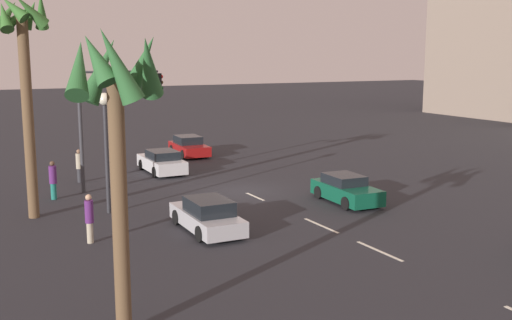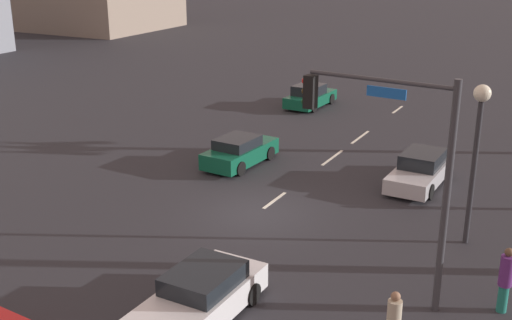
# 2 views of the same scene
# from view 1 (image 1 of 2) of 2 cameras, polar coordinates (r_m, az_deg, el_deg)

# --- Properties ---
(ground_plane) EXTENTS (220.00, 220.00, 0.00)m
(ground_plane) POSITION_cam_1_polar(r_m,az_deg,el_deg) (32.44, -1.27, -2.92)
(ground_plane) COLOR #28282D
(lane_stripe_1) EXTENTS (2.58, 0.14, 0.01)m
(lane_stripe_1) POSITION_cam_1_polar(r_m,az_deg,el_deg) (23.16, 11.41, -8.31)
(lane_stripe_1) COLOR silver
(lane_stripe_1) RESTS_ON ground_plane
(lane_stripe_2) EXTENTS (2.53, 0.14, 0.01)m
(lane_stripe_2) POSITION_cam_1_polar(r_m,az_deg,el_deg) (26.12, 6.09, -6.09)
(lane_stripe_2) COLOR silver
(lane_stripe_2) RESTS_ON ground_plane
(lane_stripe_3) EXTENTS (1.89, 0.14, 0.01)m
(lane_stripe_3) POSITION_cam_1_polar(r_m,az_deg,el_deg) (31.17, -0.08, -3.43)
(lane_stripe_3) COLOR silver
(lane_stripe_3) RESTS_ON ground_plane
(car_0) EXTENTS (4.41, 2.14, 1.39)m
(car_0) POSITION_cam_1_polar(r_m,az_deg,el_deg) (44.14, -6.27, 1.25)
(car_0) COLOR maroon
(car_0) RESTS_ON ground_plane
(car_2) EXTENTS (4.19, 2.02, 1.35)m
(car_2) POSITION_cam_1_polar(r_m,az_deg,el_deg) (30.19, 8.38, -2.75)
(car_2) COLOR #0F5138
(car_2) RESTS_ON ground_plane
(car_3) EXTENTS (4.50, 1.98, 1.39)m
(car_3) POSITION_cam_1_polar(r_m,az_deg,el_deg) (37.90, -8.76, -0.19)
(car_3) COLOR silver
(car_3) RESTS_ON ground_plane
(car_4) EXTENTS (4.46, 1.93, 1.38)m
(car_4) POSITION_cam_1_polar(r_m,az_deg,el_deg) (25.15, -4.55, -5.21)
(car_4) COLOR #B7B7BC
(car_4) RESTS_ON ground_plane
(traffic_signal) EXTENTS (0.61, 4.49, 6.51)m
(traffic_signal) POSITION_cam_1_polar(r_m,az_deg,el_deg) (32.84, -13.61, 4.68)
(traffic_signal) COLOR #38383D
(traffic_signal) RESTS_ON ground_plane
(streetlamp) EXTENTS (0.56, 0.56, 5.47)m
(streetlamp) POSITION_cam_1_polar(r_m,az_deg,el_deg) (28.13, -13.84, 2.89)
(streetlamp) COLOR #2D2D33
(streetlamp) RESTS_ON ground_plane
(pedestrian_0) EXTENTS (0.49, 0.49, 1.89)m
(pedestrian_0) POSITION_cam_1_polar(r_m,az_deg,el_deg) (35.88, -16.14, -0.44)
(pedestrian_0) COLOR #333338
(pedestrian_0) RESTS_ON ground_plane
(pedestrian_1) EXTENTS (0.33, 0.33, 1.91)m
(pedestrian_1) POSITION_cam_1_polar(r_m,az_deg,el_deg) (24.24, -15.26, -5.14)
(pedestrian_1) COLOR #B2A58C
(pedestrian_1) RESTS_ON ground_plane
(pedestrian_2) EXTENTS (0.47, 0.47, 1.93)m
(pedestrian_2) POSITION_cam_1_polar(r_m,az_deg,el_deg) (32.04, -18.38, -1.71)
(pedestrian_2) COLOR #1E7266
(pedestrian_2) RESTS_ON ground_plane
(palm_tree_0) EXTENTS (2.49, 2.36, 9.81)m
(palm_tree_0) POSITION_cam_1_polar(r_m,az_deg,el_deg) (28.14, -20.82, 9.20)
(palm_tree_0) COLOR brown
(palm_tree_0) RESTS_ON ground_plane
(palm_tree_1) EXTENTS (2.46, 2.65, 7.81)m
(palm_tree_1) POSITION_cam_1_polar(r_m,az_deg,el_deg) (15.22, -12.88, 5.04)
(palm_tree_1) COLOR brown
(palm_tree_1) RESTS_ON ground_plane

